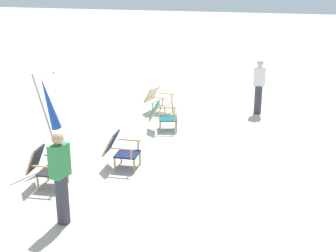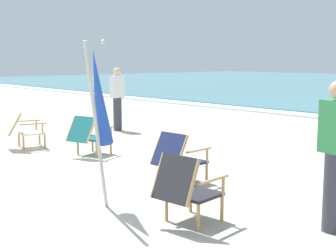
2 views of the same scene
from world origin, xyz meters
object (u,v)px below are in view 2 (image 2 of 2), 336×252
beach_chair_mid_center (178,157)px  umbrella_furled_blue (99,100)px  beach_chair_front_right (186,187)px  person_near_chairs (117,98)px  person_by_waterline (336,155)px  beach_chair_back_left (23,128)px  beach_chair_back_right (88,134)px

beach_chair_mid_center → umbrella_furled_blue: size_ratio=0.38×
beach_chair_front_right → beach_chair_mid_center: 1.68m
person_near_chairs → person_by_waterline: size_ratio=1.00×
beach_chair_back_left → person_by_waterline: size_ratio=0.54×
beach_chair_mid_center → person_by_waterline: bearing=-1.4°
beach_chair_back_left → beach_chair_front_right: size_ratio=1.09×
beach_chair_back_left → beach_chair_mid_center: beach_chair_mid_center is taller
umbrella_furled_blue → person_by_waterline: umbrella_furled_blue is taller
beach_chair_back_left → umbrella_furled_blue: umbrella_furled_blue is taller
beach_chair_back_left → umbrella_furled_blue: bearing=-13.6°
beach_chair_mid_center → beach_chair_back_right: bearing=176.6°
person_by_waterline → beach_chair_mid_center: bearing=178.6°
umbrella_furled_blue → beach_chair_back_right: bearing=150.0°
beach_chair_front_right → person_by_waterline: person_by_waterline is taller
beach_chair_back_right → person_by_waterline: bearing=-2.5°
beach_chair_front_right → person_by_waterline: 1.64m
beach_chair_front_right → person_near_chairs: (-6.22, 3.59, 0.41)m
person_near_chairs → person_by_waterline: (7.44, -2.56, 0.00)m
beach_chair_back_right → umbrella_furled_blue: size_ratio=0.43×
beach_chair_mid_center → beach_chair_back_right: (-2.67, 0.16, -0.00)m
beach_chair_back_right → person_near_chairs: person_near_chairs is taller
person_near_chairs → person_by_waterline: bearing=-19.0°
beach_chair_back_right → umbrella_furled_blue: umbrella_furled_blue is taller
beach_chair_front_right → beach_chair_mid_center: size_ratio=1.02×
person_near_chairs → beach_chair_front_right: bearing=-30.0°
beach_chair_front_right → umbrella_furled_blue: size_ratio=0.39×
beach_chair_back_left → beach_chair_front_right: (5.51, -0.66, 0.01)m
beach_chair_back_left → person_near_chairs: 3.05m
umbrella_furled_blue → person_by_waterline: size_ratio=1.28×
umbrella_furled_blue → beach_chair_back_left: bearing=166.4°
beach_chair_back_right → person_near_chairs: size_ratio=0.55×
beach_chair_mid_center → beach_chair_back_right: beach_chair_mid_center is taller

